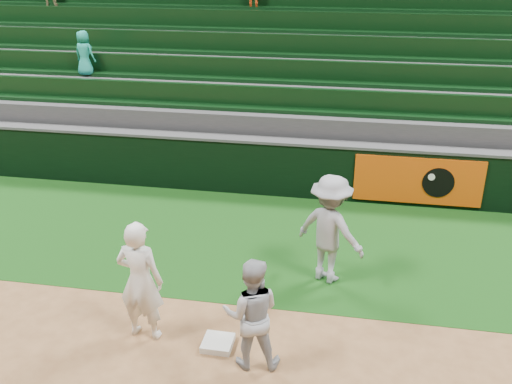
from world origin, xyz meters
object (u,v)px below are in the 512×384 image
first_base (218,343)px  first_baseman (140,281)px  baserunner (252,314)px  base_coach (330,229)px

first_base → first_baseman: size_ratio=0.23×
first_base → baserunner: 0.93m
first_baseman → base_coach: bearing=-137.7°
first_base → base_coach: base_coach is taller
baserunner → first_baseman: bearing=-18.9°
first_baseman → baserunner: (1.60, -0.31, -0.12)m
baserunner → base_coach: size_ratio=0.85×
first_base → first_baseman: first_baseman is taller
base_coach → first_baseman: bearing=65.9°
first_base → base_coach: (1.38, 1.98, 0.88)m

